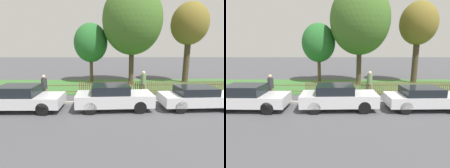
{
  "view_description": "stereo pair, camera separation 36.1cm",
  "coord_description": "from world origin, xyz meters",
  "views": [
    {
      "loc": [
        -3.79,
        -10.4,
        3.36
      ],
      "look_at": [
        -3.45,
        0.72,
        1.1
      ],
      "focal_mm": 28.0,
      "sensor_mm": 36.0,
      "label": 1
    },
    {
      "loc": [
        -3.43,
        -10.4,
        3.36
      ],
      "look_at": [
        -3.45,
        0.72,
        1.1
      ],
      "focal_mm": 28.0,
      "sensor_mm": 36.0,
      "label": 2
    }
  ],
  "objects": [
    {
      "name": "parked_car_silver_hatchback",
      "position": [
        -8.44,
        -1.04,
        0.72
      ],
      "size": [
        4.31,
        1.82,
        1.4
      ],
      "rotation": [
        0.0,
        0.0,
        -0.02
      ],
      "color": "silver",
      "rests_on": "ground"
    },
    {
      "name": "ground_plane",
      "position": [
        0.0,
        0.0,
        0.0
      ],
      "size": [
        120.0,
        120.0,
        0.0
      ],
      "primitive_type": "plane",
      "color": "#4C4C51"
    },
    {
      "name": "pedestrian_near_fence",
      "position": [
        -7.78,
        0.62,
        0.98
      ],
      "size": [
        0.49,
        0.49,
        1.74
      ],
      "rotation": [
        0.0,
        0.0,
        2.47
      ],
      "color": "#7F6B51",
      "rests_on": "ground"
    },
    {
      "name": "grass_strip",
      "position": [
        0.0,
        5.36,
        0.01
      ],
      "size": [
        31.83,
        6.59,
        0.01
      ],
      "primitive_type": "cube",
      "color": "#3D7033",
      "rests_on": "ground"
    },
    {
      "name": "tree_behind_motorcycle",
      "position": [
        -1.46,
        6.08,
        5.87
      ],
      "size": [
        5.41,
        5.41,
        9.0
      ],
      "color": "#473828",
      "rests_on": "ground"
    },
    {
      "name": "tree_nearest_kerb",
      "position": [
        -5.34,
        7.2,
        3.9
      ],
      "size": [
        3.27,
        3.27,
        5.8
      ],
      "color": "brown",
      "rests_on": "ground"
    },
    {
      "name": "kerb_stone",
      "position": [
        0.0,
        0.1,
        0.06
      ],
      "size": [
        31.83,
        0.2,
        0.12
      ],
      "primitive_type": "cube",
      "color": "#B2ADA3",
      "rests_on": "ground"
    },
    {
      "name": "parked_car_navy_estate",
      "position": [
        1.33,
        -1.03,
        0.67
      ],
      "size": [
        4.26,
        1.76,
        1.28
      ],
      "rotation": [
        0.0,
        0.0,
        0.02
      ],
      "color": "silver",
      "rests_on": "ground"
    },
    {
      "name": "pedestrian_by_lamp",
      "position": [
        -1.21,
        1.68,
        1.03
      ],
      "size": [
        0.51,
        0.51,
        1.83
      ],
      "rotation": [
        0.0,
        0.0,
        5.68
      ],
      "color": "#7F6B51",
      "rests_on": "ground"
    },
    {
      "name": "park_fence",
      "position": [
        0.0,
        2.07,
        0.51
      ],
      "size": [
        31.83,
        0.05,
        1.02
      ],
      "color": "brown",
      "rests_on": "ground"
    },
    {
      "name": "parked_car_black_saloon",
      "position": [
        -3.42,
        -1.04,
        0.73
      ],
      "size": [
        4.24,
        1.79,
        1.41
      ],
      "rotation": [
        0.0,
        0.0,
        0.03
      ],
      "color": "silver",
      "rests_on": "ground"
    },
    {
      "name": "covered_motorcycle",
      "position": [
        -3.36,
        0.94,
        0.7
      ],
      "size": [
        1.85,
        0.76,
        1.16
      ],
      "rotation": [
        0.0,
        0.0,
        -0.03
      ],
      "color": "black",
      "rests_on": "ground"
    },
    {
      "name": "tree_mid_park",
      "position": [
        4.16,
        6.86,
        5.6
      ],
      "size": [
        3.47,
        3.47,
        7.7
      ],
      "color": "#473828",
      "rests_on": "ground"
    }
  ]
}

